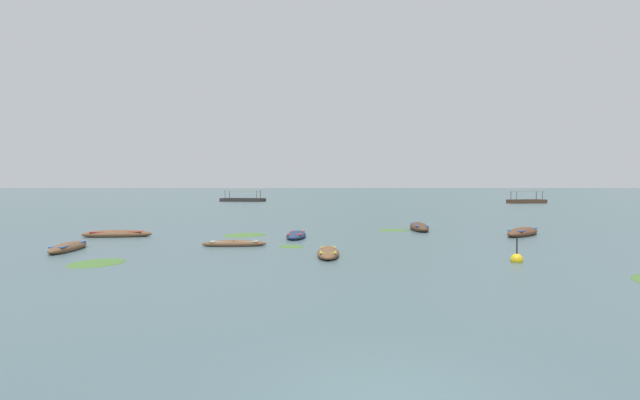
{
  "coord_description": "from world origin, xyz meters",
  "views": [
    {
      "loc": [
        -1.33,
        -7.19,
        3.18
      ],
      "look_at": [
        1.14,
        59.01,
        1.38
      ],
      "focal_mm": 27.89,
      "sensor_mm": 36.0,
      "label": 1
    }
  ],
  "objects_px": {
    "rowboat_2": "(234,244)",
    "rowboat_3": "(117,234)",
    "ferry_1": "(527,201)",
    "mooring_buoy": "(517,259)",
    "rowboat_4": "(419,227)",
    "rowboat_5": "(523,232)",
    "rowboat_6": "(68,247)",
    "ferry_0": "(243,199)",
    "rowboat_1": "(328,253)",
    "rowboat_0": "(296,235)"
  },
  "relations": [
    {
      "from": "rowboat_1",
      "to": "rowboat_5",
      "type": "relative_size",
      "value": 0.89
    },
    {
      "from": "rowboat_2",
      "to": "rowboat_3",
      "type": "height_order",
      "value": "rowboat_3"
    },
    {
      "from": "rowboat_2",
      "to": "ferry_0",
      "type": "height_order",
      "value": "ferry_0"
    },
    {
      "from": "rowboat_1",
      "to": "ferry_0",
      "type": "xyz_separation_m",
      "value": [
        -13.64,
        82.98,
        0.3
      ]
    },
    {
      "from": "rowboat_0",
      "to": "rowboat_4",
      "type": "relative_size",
      "value": 0.8
    },
    {
      "from": "rowboat_3",
      "to": "rowboat_6",
      "type": "bearing_deg",
      "value": -89.36
    },
    {
      "from": "rowboat_1",
      "to": "rowboat_3",
      "type": "relative_size",
      "value": 0.83
    },
    {
      "from": "ferry_1",
      "to": "rowboat_4",
      "type": "bearing_deg",
      "value": -120.99
    },
    {
      "from": "rowboat_0",
      "to": "rowboat_5",
      "type": "distance_m",
      "value": 14.72
    },
    {
      "from": "ferry_0",
      "to": "mooring_buoy",
      "type": "bearing_deg",
      "value": -75.85
    },
    {
      "from": "mooring_buoy",
      "to": "ferry_1",
      "type": "bearing_deg",
      "value": 64.98
    },
    {
      "from": "rowboat_4",
      "to": "rowboat_0",
      "type": "bearing_deg",
      "value": -150.25
    },
    {
      "from": "rowboat_5",
      "to": "rowboat_0",
      "type": "bearing_deg",
      "value": -176.19
    },
    {
      "from": "rowboat_1",
      "to": "ferry_0",
      "type": "height_order",
      "value": "ferry_0"
    },
    {
      "from": "rowboat_2",
      "to": "mooring_buoy",
      "type": "height_order",
      "value": "mooring_buoy"
    },
    {
      "from": "rowboat_6",
      "to": "rowboat_2",
      "type": "bearing_deg",
      "value": 11.04
    },
    {
      "from": "rowboat_3",
      "to": "ferry_0",
      "type": "relative_size",
      "value": 0.45
    },
    {
      "from": "rowboat_4",
      "to": "mooring_buoy",
      "type": "relative_size",
      "value": 3.82
    },
    {
      "from": "rowboat_2",
      "to": "rowboat_6",
      "type": "xyz_separation_m",
      "value": [
        -8.0,
        -1.56,
        0.03
      ]
    },
    {
      "from": "rowboat_1",
      "to": "rowboat_6",
      "type": "xyz_separation_m",
      "value": [
        -12.81,
        2.41,
        0.01
      ]
    },
    {
      "from": "rowboat_2",
      "to": "rowboat_5",
      "type": "bearing_deg",
      "value": 15.76
    },
    {
      "from": "rowboat_3",
      "to": "ferry_1",
      "type": "bearing_deg",
      "value": 48.23
    },
    {
      "from": "ferry_0",
      "to": "ferry_1",
      "type": "bearing_deg",
      "value": -13.17
    },
    {
      "from": "rowboat_3",
      "to": "ferry_0",
      "type": "height_order",
      "value": "ferry_0"
    },
    {
      "from": "rowboat_6",
      "to": "rowboat_4",
      "type": "bearing_deg",
      "value": 28.04
    },
    {
      "from": "rowboat_5",
      "to": "rowboat_6",
      "type": "height_order",
      "value": "rowboat_5"
    },
    {
      "from": "rowboat_1",
      "to": "rowboat_2",
      "type": "relative_size",
      "value": 1.04
    },
    {
      "from": "ferry_1",
      "to": "mooring_buoy",
      "type": "relative_size",
      "value": 6.23
    },
    {
      "from": "ferry_0",
      "to": "mooring_buoy",
      "type": "relative_size",
      "value": 8.18
    },
    {
      "from": "rowboat_4",
      "to": "rowboat_5",
      "type": "distance_m",
      "value": 7.11
    },
    {
      "from": "rowboat_6",
      "to": "ferry_0",
      "type": "height_order",
      "value": "ferry_0"
    },
    {
      "from": "ferry_0",
      "to": "mooring_buoy",
      "type": "xyz_separation_m",
      "value": [
        21.46,
        -85.14,
        -0.33
      ]
    },
    {
      "from": "rowboat_3",
      "to": "rowboat_5",
      "type": "bearing_deg",
      "value": -0.2
    },
    {
      "from": "mooring_buoy",
      "to": "rowboat_5",
      "type": "bearing_deg",
      "value": 64.59
    },
    {
      "from": "rowboat_1",
      "to": "rowboat_5",
      "type": "height_order",
      "value": "rowboat_5"
    },
    {
      "from": "rowboat_4",
      "to": "mooring_buoy",
      "type": "distance_m",
      "value": 15.31
    },
    {
      "from": "rowboat_2",
      "to": "rowboat_5",
      "type": "xyz_separation_m",
      "value": [
        17.96,
        5.07,
        0.07
      ]
    },
    {
      "from": "rowboat_0",
      "to": "rowboat_1",
      "type": "xyz_separation_m",
      "value": [
        1.55,
        -8.06,
        -0.02
      ]
    },
    {
      "from": "rowboat_3",
      "to": "rowboat_4",
      "type": "xyz_separation_m",
      "value": [
        20.22,
        4.01,
        0.04
      ]
    },
    {
      "from": "rowboat_6",
      "to": "ferry_0",
      "type": "bearing_deg",
      "value": 90.59
    },
    {
      "from": "mooring_buoy",
      "to": "rowboat_2",
      "type": "bearing_deg",
      "value": 154.11
    },
    {
      "from": "mooring_buoy",
      "to": "rowboat_3",
      "type": "bearing_deg",
      "value": 151.39
    },
    {
      "from": "rowboat_5",
      "to": "ferry_1",
      "type": "relative_size",
      "value": 0.55
    },
    {
      "from": "rowboat_3",
      "to": "rowboat_2",
      "type": "bearing_deg",
      "value": -32.59
    },
    {
      "from": "rowboat_0",
      "to": "ferry_1",
      "type": "relative_size",
      "value": 0.49
    },
    {
      "from": "rowboat_2",
      "to": "rowboat_0",
      "type": "bearing_deg",
      "value": 51.38
    },
    {
      "from": "rowboat_2",
      "to": "mooring_buoy",
      "type": "xyz_separation_m",
      "value": [
        12.64,
        -6.13,
        -0.02
      ]
    },
    {
      "from": "rowboat_4",
      "to": "rowboat_5",
      "type": "height_order",
      "value": "rowboat_4"
    },
    {
      "from": "rowboat_4",
      "to": "ferry_1",
      "type": "height_order",
      "value": "ferry_1"
    },
    {
      "from": "ferry_1",
      "to": "rowboat_1",
      "type": "bearing_deg",
      "value": -120.66
    }
  ]
}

